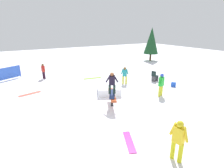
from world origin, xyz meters
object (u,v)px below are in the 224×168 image
at_px(bystander_teal, 125,75).
at_px(loose_snowboard_coral, 30,94).
at_px(loose_snowboard_lime, 92,78).
at_px(pine_tree_near, 151,41).
at_px(bystander_red, 43,70).
at_px(backpack_on_snow, 173,85).
at_px(bystander_green, 161,84).
at_px(bystander_yellow, 178,139).
at_px(loose_snowboard_magenta, 129,142).
at_px(rail_feature, 112,96).
at_px(folding_chair, 155,76).
at_px(main_rider_on_rail, 112,84).

distance_m(bystander_teal, loose_snowboard_coral, 6.95).
height_order(loose_snowboard_lime, pine_tree_near, pine_tree_near).
xyz_separation_m(bystander_red, pine_tree_near, (-1.94, 13.89, 1.85)).
bearing_deg(loose_snowboard_coral, backpack_on_snow, -35.14).
distance_m(bystander_green, pine_tree_near, 12.91).
xyz_separation_m(bystander_red, bystander_green, (8.01, 5.86, 0.10)).
xyz_separation_m(bystander_green, bystander_yellow, (4.51, -3.76, -0.01)).
relative_size(loose_snowboard_lime, loose_snowboard_coral, 1.09).
bearing_deg(loose_snowboard_magenta, bystander_teal, 171.05).
bearing_deg(rail_feature, pine_tree_near, 154.23).
relative_size(bystander_green, backpack_on_snow, 4.46).
distance_m(loose_snowboard_lime, loose_snowboard_magenta, 9.25).
height_order(bystander_red, pine_tree_near, pine_tree_near).
height_order(rail_feature, folding_chair, folding_chair).
relative_size(bystander_red, folding_chair, 1.52).
xyz_separation_m(loose_snowboard_magenta, folding_chair, (-5.57, 6.52, 0.40)).
distance_m(backpack_on_snow, pine_tree_near, 11.05).
relative_size(rail_feature, backpack_on_snow, 5.76).
height_order(loose_snowboard_magenta, folding_chair, folding_chair).
bearing_deg(bystander_green, bystander_red, -72.35).
bearing_deg(bystander_teal, main_rider_on_rail, -93.57).
relative_size(main_rider_on_rail, bystander_green, 0.94).
bearing_deg(loose_snowboard_coral, bystander_teal, -25.02).
relative_size(folding_chair, pine_tree_near, 0.21).
relative_size(bystander_green, loose_snowboard_coral, 1.07).
distance_m(main_rider_on_rail, loose_snowboard_lime, 6.03).
xyz_separation_m(bystander_green, loose_snowboard_lime, (-6.02, -2.17, -0.84)).
relative_size(bystander_yellow, backpack_on_snow, 4.40).
xyz_separation_m(bystander_green, folding_chair, (-2.65, 1.96, -0.44)).
distance_m(main_rider_on_rail, bystander_teal, 4.21).
bearing_deg(bystander_green, loose_snowboard_lime, -88.70).
height_order(main_rider_on_rail, bystander_yellow, main_rider_on_rail).
height_order(bystander_green, loose_snowboard_coral, bystander_green).
height_order(rail_feature, bystander_teal, bystander_teal).
distance_m(bystander_teal, loose_snowboard_magenta, 7.40).
xyz_separation_m(bystander_green, loose_snowboard_magenta, (2.92, -4.56, -0.84)).
bearing_deg(loose_snowboard_coral, main_rider_on_rail, -62.06).
distance_m(rail_feature, main_rider_on_rail, 0.72).
bearing_deg(bystander_red, folding_chair, -139.73).
distance_m(bystander_red, pine_tree_near, 14.15).
relative_size(bystander_teal, bystander_red, 1.02).
distance_m(bystander_red, bystander_yellow, 12.69).
height_order(rail_feature, loose_snowboard_lime, rail_feature).
xyz_separation_m(loose_snowboard_lime, pine_tree_near, (-3.93, 10.21, 2.58)).
distance_m(folding_chair, backpack_on_snow, 1.81).
relative_size(rail_feature, loose_snowboard_lime, 1.26).
bearing_deg(loose_snowboard_lime, loose_snowboard_coral, 23.21).
xyz_separation_m(bystander_teal, bystander_green, (3.29, 0.60, 0.09)).
bearing_deg(pine_tree_near, loose_snowboard_coral, -71.04).
distance_m(bystander_teal, pine_tree_near, 11.06).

